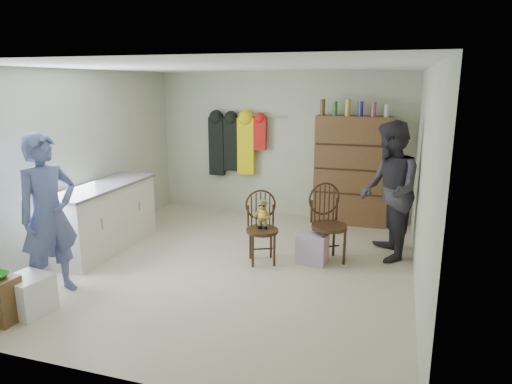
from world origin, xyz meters
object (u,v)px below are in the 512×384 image
(counter, at_px, (103,217))
(chair_far, at_px, (327,220))
(chair_front, at_px, (262,222))
(dresser, at_px, (352,170))

(counter, distance_m, chair_far, 3.13)
(chair_front, bearing_deg, dresser, 41.62)
(counter, height_order, dresser, dresser)
(dresser, bearing_deg, chair_far, -93.76)
(counter, height_order, chair_front, chair_front)
(chair_front, relative_size, chair_far, 0.91)
(counter, bearing_deg, dresser, 35.69)
(chair_front, bearing_deg, chair_far, -3.49)
(chair_front, distance_m, dresser, 2.30)
(counter, relative_size, chair_far, 1.79)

